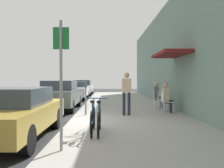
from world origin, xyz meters
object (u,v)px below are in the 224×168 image
(parked_car_0, at_px, (14,112))
(street_sign, at_px, (61,75))
(bicycle_1, at_px, (93,119))
(parked_car_3, at_px, (83,87))
(parked_car_2, at_px, (75,90))
(bicycle_0, at_px, (99,120))
(cafe_chair_0, at_px, (166,101))
(cafe_chair_2, at_px, (156,97))
(parked_car_1, at_px, (60,95))
(pedestrian_standing, at_px, (126,90))
(seated_patron_0, at_px, (167,96))
(seated_patron_2, at_px, (158,94))
(cafe_chair_1, at_px, (161,99))
(parking_meter, at_px, (86,96))

(parked_car_0, relative_size, street_sign, 1.69)
(street_sign, height_order, bicycle_1, street_sign)
(parked_car_3, bearing_deg, parked_car_0, -90.00)
(parked_car_2, height_order, bicycle_0, parked_car_2)
(parked_car_0, xyz_separation_m, street_sign, (1.50, -1.45, 0.94))
(bicycle_0, distance_m, cafe_chair_0, 4.70)
(bicycle_0, distance_m, cafe_chair_2, 6.39)
(parked_car_1, bearing_deg, pedestrian_standing, -40.91)
(parked_car_0, xyz_separation_m, seated_patron_0, (4.94, 3.93, 0.12))
(bicycle_0, relative_size, pedestrian_standing, 1.01)
(bicycle_0, distance_m, seated_patron_2, 6.41)
(parked_car_1, height_order, cafe_chair_1, parked_car_1)
(parked_car_2, height_order, cafe_chair_1, parked_car_2)
(parking_meter, distance_m, cafe_chair_2, 4.15)
(bicycle_0, bearing_deg, parked_car_1, 110.34)
(cafe_chair_0, bearing_deg, bicycle_1, -126.82)
(parked_car_2, relative_size, cafe_chair_1, 5.06)
(parked_car_0, height_order, parked_car_1, parked_car_1)
(parked_car_0, bearing_deg, bicycle_1, 3.67)
(parked_car_1, height_order, seated_patron_2, parked_car_1)
(parked_car_1, bearing_deg, parked_car_2, 90.00)
(street_sign, distance_m, bicycle_0, 2.04)
(parking_meter, height_order, cafe_chair_0, parking_meter)
(cafe_chair_1, distance_m, seated_patron_2, 1.09)
(parked_car_3, distance_m, bicycle_1, 17.42)
(bicycle_1, relative_size, cafe_chair_1, 1.97)
(parked_car_0, height_order, cafe_chair_1, parked_car_0)
(seated_patron_0, xyz_separation_m, cafe_chair_2, (-0.06, 1.94, -0.19))
(parked_car_2, bearing_deg, parking_meter, -79.79)
(bicycle_0, xyz_separation_m, cafe_chair_0, (2.67, 3.86, 0.14))
(parked_car_2, height_order, seated_patron_2, seated_patron_2)
(street_sign, distance_m, cafe_chair_2, 8.13)
(pedestrian_standing, bearing_deg, parked_car_0, -134.12)
(parked_car_2, distance_m, bicycle_1, 12.05)
(bicycle_0, bearing_deg, parked_car_2, 100.47)
(street_sign, bearing_deg, cafe_chair_2, 65.21)
(parked_car_1, relative_size, cafe_chair_1, 5.06)
(parked_car_0, relative_size, seated_patron_0, 3.41)
(parked_car_1, relative_size, seated_patron_2, 3.41)
(parked_car_0, height_order, parked_car_3, parked_car_3)
(parked_car_0, height_order, street_sign, street_sign)
(parked_car_0, bearing_deg, cafe_chair_2, 50.24)
(bicycle_1, height_order, cafe_chair_1, bicycle_1)
(cafe_chair_2, bearing_deg, seated_patron_0, -88.25)
(parked_car_1, distance_m, parked_car_2, 5.99)
(bicycle_1, bearing_deg, parked_car_0, -176.33)
(pedestrian_standing, bearing_deg, bicycle_1, -109.91)
(parked_car_3, bearing_deg, parked_car_2, -90.00)
(parked_car_1, distance_m, cafe_chair_2, 4.89)
(pedestrian_standing, bearing_deg, parked_car_1, 139.09)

